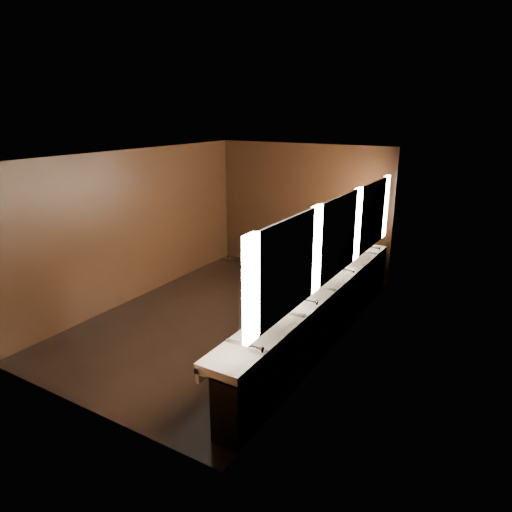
# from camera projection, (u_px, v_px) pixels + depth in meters

# --- Properties ---
(floor) EXTENTS (6.00, 6.00, 0.00)m
(floor) POSITION_uv_depth(u_px,v_px,m) (226.00, 317.00, 7.99)
(floor) COLOR black
(floor) RESTS_ON ground
(ceiling) EXTENTS (4.00, 6.00, 0.02)m
(ceiling) POSITION_uv_depth(u_px,v_px,m) (222.00, 154.00, 7.14)
(ceiling) COLOR #2D2D2B
(ceiling) RESTS_ON wall_back
(wall_back) EXTENTS (4.00, 0.02, 2.80)m
(wall_back) POSITION_uv_depth(u_px,v_px,m) (302.00, 209.00, 10.02)
(wall_back) COLOR black
(wall_back) RESTS_ON floor
(wall_front) EXTENTS (4.00, 0.02, 2.80)m
(wall_front) POSITION_uv_depth(u_px,v_px,m) (73.00, 302.00, 5.10)
(wall_front) COLOR black
(wall_front) RESTS_ON floor
(wall_left) EXTENTS (0.02, 6.00, 2.80)m
(wall_left) POSITION_uv_depth(u_px,v_px,m) (136.00, 226.00, 8.54)
(wall_left) COLOR black
(wall_left) RESTS_ON floor
(wall_right) EXTENTS (0.02, 6.00, 2.80)m
(wall_right) POSITION_uv_depth(u_px,v_px,m) (338.00, 259.00, 6.59)
(wall_right) COLOR black
(wall_right) RESTS_ON floor
(sink_counter) EXTENTS (0.55, 5.40, 1.01)m
(sink_counter) POSITION_uv_depth(u_px,v_px,m) (322.00, 313.00, 6.96)
(sink_counter) COLOR black
(sink_counter) RESTS_ON floor
(mirror_band) EXTENTS (0.06, 5.03, 1.15)m
(mirror_band) POSITION_uv_depth(u_px,v_px,m) (339.00, 236.00, 6.49)
(mirror_band) COLOR #FBE5C7
(mirror_band) RESTS_ON wall_right
(person) EXTENTS (0.54, 0.70, 1.72)m
(person) POSITION_uv_depth(u_px,v_px,m) (281.00, 282.00, 7.25)
(person) COLOR #87C1CA
(person) RESTS_ON floor
(trash_bin) EXTENTS (0.47, 0.47, 0.58)m
(trash_bin) POSITION_uv_depth(u_px,v_px,m) (261.00, 366.00, 5.91)
(trash_bin) COLOR black
(trash_bin) RESTS_ON floor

